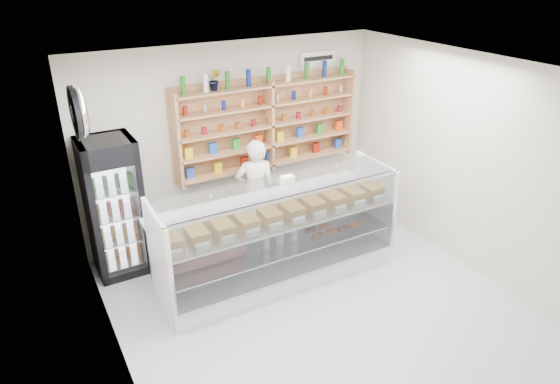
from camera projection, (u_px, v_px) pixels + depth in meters
room at (331, 208)px, 5.28m from camera, size 5.00×5.00×5.00m
display_counter at (277, 252)px, 6.43m from camera, size 3.09×0.92×1.34m
shop_worker at (256, 192)px, 7.11m from camera, size 0.65×0.52×1.56m
drinks_cooler at (115, 207)px, 6.36m from camera, size 0.67×0.65×1.84m
wall_shelving at (269, 125)px, 7.26m from camera, size 2.84×0.28×1.33m
potted_plant at (215, 80)px, 6.59m from camera, size 0.19×0.16×0.29m
security_mirror at (80, 113)px, 4.82m from camera, size 0.15×0.50×0.50m
wall_sign at (318, 58)px, 7.40m from camera, size 0.62×0.03×0.20m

